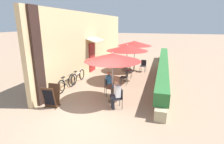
% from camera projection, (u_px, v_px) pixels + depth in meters
% --- Properties ---
extents(ground_plane, '(120.00, 120.00, 0.00)m').
position_uv_depth(ground_plane, '(85.00, 117.00, 6.70)').
color(ground_plane, '#9E7F66').
extents(cafe_facade_wall, '(0.98, 14.28, 4.20)m').
position_uv_depth(cafe_facade_wall, '(93.00, 42.00, 13.30)').
color(cafe_facade_wall, '#D6B784').
rests_on(cafe_facade_wall, ground_plane).
extents(planter_hedge, '(0.60, 13.28, 1.01)m').
position_uv_depth(planter_hedge, '(163.00, 67.00, 12.31)').
color(planter_hedge, tan).
rests_on(planter_hedge, ground_plane).
extents(patio_table_near, '(0.72, 0.72, 0.73)m').
position_uv_depth(patio_table_near, '(113.00, 91.00, 7.97)').
color(patio_table_near, brown).
rests_on(patio_table_near, ground_plane).
extents(patio_umbrella_near, '(2.48, 2.48, 2.30)m').
position_uv_depth(patio_umbrella_near, '(113.00, 57.00, 7.55)').
color(patio_umbrella_near, '#B7B7BC').
rests_on(patio_umbrella_near, ground_plane).
extents(cafe_chair_near_left, '(0.55, 0.55, 0.87)m').
position_uv_depth(cafe_chair_near_left, '(119.00, 97.00, 7.34)').
color(cafe_chair_near_left, '#232328').
rests_on(cafe_chair_near_left, ground_plane).
extents(seated_patron_near_left, '(0.51, 0.48, 1.25)m').
position_uv_depth(seated_patron_near_left, '(116.00, 93.00, 7.27)').
color(seated_patron_near_left, '#23232D').
rests_on(seated_patron_near_left, ground_plane).
extents(cafe_chair_near_right, '(0.55, 0.55, 0.87)m').
position_uv_depth(cafe_chair_near_right, '(107.00, 86.00, 8.60)').
color(cafe_chair_near_right, '#232328').
rests_on(cafe_chair_near_right, ground_plane).
extents(seated_patron_near_right, '(0.51, 0.48, 1.25)m').
position_uv_depth(seated_patron_near_right, '(110.00, 82.00, 8.59)').
color(seated_patron_near_right, '#23232D').
rests_on(seated_patron_near_right, ground_plane).
extents(coffee_cup_near, '(0.07, 0.07, 0.09)m').
position_uv_depth(coffee_cup_near, '(113.00, 86.00, 7.78)').
color(coffee_cup_near, teal).
rests_on(coffee_cup_near, patio_table_near).
extents(patio_table_mid, '(0.72, 0.72, 0.73)m').
position_uv_depth(patio_table_mid, '(127.00, 73.00, 10.82)').
color(patio_table_mid, brown).
rests_on(patio_table_mid, ground_plane).
extents(patio_umbrella_mid, '(2.48, 2.48, 2.30)m').
position_uv_depth(patio_umbrella_mid, '(127.00, 48.00, 10.40)').
color(patio_umbrella_mid, '#B7B7BC').
rests_on(patio_umbrella_mid, ground_plane).
extents(cafe_chair_mid_left, '(0.40, 0.40, 0.87)m').
position_uv_depth(cafe_chair_mid_left, '(128.00, 70.00, 11.48)').
color(cafe_chair_mid_left, '#232328').
rests_on(cafe_chair_mid_left, ground_plane).
extents(cafe_chair_mid_right, '(0.40, 0.40, 0.87)m').
position_uv_depth(cafe_chair_mid_right, '(125.00, 76.00, 10.15)').
color(cafe_chair_mid_right, '#232328').
rests_on(cafe_chair_mid_right, ground_plane).
extents(coffee_cup_mid, '(0.07, 0.07, 0.09)m').
position_uv_depth(coffee_cup_mid, '(126.00, 68.00, 10.90)').
color(coffee_cup_mid, white).
rests_on(coffee_cup_mid, patio_table_mid).
extents(patio_table_far, '(0.72, 0.72, 0.73)m').
position_uv_depth(patio_table_far, '(134.00, 64.00, 13.17)').
color(patio_table_far, brown).
rests_on(patio_table_far, ground_plane).
extents(patio_umbrella_far, '(2.48, 2.48, 2.30)m').
position_uv_depth(patio_umbrella_far, '(135.00, 43.00, 12.74)').
color(patio_umbrella_far, '#B7B7BC').
rests_on(patio_umbrella_far, ground_plane).
extents(cafe_chair_far_left, '(0.45, 0.45, 0.87)m').
position_uv_depth(cafe_chair_far_left, '(143.00, 65.00, 12.95)').
color(cafe_chair_far_left, '#232328').
rests_on(cafe_chair_far_left, ground_plane).
extents(cafe_chair_far_right, '(0.52, 0.52, 0.87)m').
position_uv_depth(cafe_chair_far_right, '(131.00, 62.00, 13.83)').
color(cafe_chair_far_right, '#232328').
rests_on(cafe_chair_far_right, ground_plane).
extents(cafe_chair_far_back, '(0.56, 0.56, 0.87)m').
position_uv_depth(cafe_chair_far_back, '(128.00, 66.00, 12.71)').
color(cafe_chair_far_back, '#232328').
rests_on(cafe_chair_far_back, ground_plane).
extents(bicycle_leaning, '(0.10, 1.79, 0.81)m').
position_uv_depth(bicycle_leaning, '(67.00, 83.00, 9.41)').
color(bicycle_leaning, black).
rests_on(bicycle_leaning, ground_plane).
extents(bicycle_second, '(0.10, 1.75, 0.78)m').
position_uv_depth(bicycle_second, '(78.00, 77.00, 10.64)').
color(bicycle_second, black).
rests_on(bicycle_second, ground_plane).
extents(menu_board, '(0.60, 0.67, 0.96)m').
position_uv_depth(menu_board, '(52.00, 96.00, 7.48)').
color(menu_board, '#422819').
rests_on(menu_board, ground_plane).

